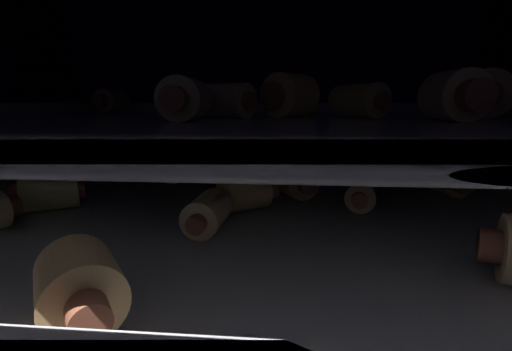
% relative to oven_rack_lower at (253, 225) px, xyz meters
% --- Properties ---
extents(ground_plane, '(0.56, 0.46, 0.01)m').
position_rel_oven_rack_lower_xyz_m(ground_plane, '(0.00, 0.00, -0.11)').
color(ground_plane, '#0C1138').
extents(oven_wall_back, '(0.56, 0.01, 0.36)m').
position_rel_oven_rack_lower_xyz_m(oven_wall_back, '(0.00, 0.22, 0.07)').
color(oven_wall_back, '#0C1138').
rests_on(oven_wall_back, ground_plane).
extents(oven_rack_lower, '(0.51, 0.43, 0.01)m').
position_rel_oven_rack_lower_xyz_m(oven_rack_lower, '(0.00, 0.00, 0.00)').
color(oven_rack_lower, slate).
extents(baking_tray_lower, '(0.45, 0.37, 0.03)m').
position_rel_oven_rack_lower_xyz_m(baking_tray_lower, '(0.00, 0.00, 0.01)').
color(baking_tray_lower, silver).
rests_on(baking_tray_lower, oven_rack_lower).
extents(pig_in_blanket_lower_0, '(0.06, 0.05, 0.03)m').
position_rel_oven_rack_lower_xyz_m(pig_in_blanket_lower_0, '(-0.01, 0.01, 0.02)').
color(pig_in_blanket_lower_0, '#E2B375').
rests_on(pig_in_blanket_lower_0, baking_tray_lower).
extents(pig_in_blanket_lower_1, '(0.03, 0.05, 0.03)m').
position_rel_oven_rack_lower_xyz_m(pig_in_blanket_lower_1, '(-0.03, -0.04, 0.02)').
color(pig_in_blanket_lower_1, '#DCBD87').
rests_on(pig_in_blanket_lower_1, baking_tray_lower).
extents(pig_in_blanket_lower_2, '(0.04, 0.06, 0.03)m').
position_rel_oven_rack_lower_xyz_m(pig_in_blanket_lower_2, '(0.18, 0.08, 0.03)').
color(pig_in_blanket_lower_2, '#E9C670').
rests_on(pig_in_blanket_lower_2, baking_tray_lower).
extents(pig_in_blanket_lower_4, '(0.06, 0.05, 0.03)m').
position_rel_oven_rack_lower_xyz_m(pig_in_blanket_lower_4, '(-0.16, -0.01, 0.03)').
color(pig_in_blanket_lower_4, '#D7C67E').
rests_on(pig_in_blanket_lower_4, baking_tray_lower).
extents(pig_in_blanket_lower_5, '(0.04, 0.05, 0.03)m').
position_rel_oven_rack_lower_xyz_m(pig_in_blanket_lower_5, '(-0.09, 0.10, 0.02)').
color(pig_in_blanket_lower_5, '#E4BA78').
rests_on(pig_in_blanket_lower_5, baking_tray_lower).
extents(pig_in_blanket_lower_6, '(0.05, 0.06, 0.03)m').
position_rel_oven_rack_lower_xyz_m(pig_in_blanket_lower_6, '(0.03, 0.05, 0.03)').
color(pig_in_blanket_lower_6, '#E3B285').
rests_on(pig_in_blanket_lower_6, baking_tray_lower).
extents(pig_in_blanket_lower_7, '(0.05, 0.05, 0.03)m').
position_rel_oven_rack_lower_xyz_m(pig_in_blanket_lower_7, '(-0.05, -0.15, 0.03)').
color(pig_in_blanket_lower_7, '#EBBC78').
rests_on(pig_in_blanket_lower_7, baking_tray_lower).
extents(pig_in_blanket_lower_9, '(0.03, 0.05, 0.02)m').
position_rel_oven_rack_lower_xyz_m(pig_in_blanket_lower_9, '(0.09, 0.02, 0.02)').
color(pig_in_blanket_lower_9, '#D7B07F').
rests_on(pig_in_blanket_lower_9, baking_tray_lower).
extents(oven_rack_upper, '(0.51, 0.43, 0.01)m').
position_rel_oven_rack_lower_xyz_m(oven_rack_upper, '(0.00, -0.00, 0.08)').
color(oven_rack_upper, slate).
extents(baking_tray_upper, '(0.45, 0.37, 0.02)m').
position_rel_oven_rack_lower_xyz_m(baking_tray_upper, '(0.00, 0.00, 0.08)').
color(baking_tray_upper, silver).
rests_on(baking_tray_upper, oven_rack_upper).
extents(pig_in_blanket_upper_0, '(0.03, 0.06, 0.03)m').
position_rel_oven_rack_lower_xyz_m(pig_in_blanket_upper_0, '(-0.03, -0.06, 0.10)').
color(pig_in_blanket_upper_0, '#D6B67A').
rests_on(pig_in_blanket_upper_0, baking_tray_upper).
extents(pig_in_blanket_upper_1, '(0.04, 0.05, 0.03)m').
position_rel_oven_rack_lower_xyz_m(pig_in_blanket_upper_1, '(0.03, 0.00, 0.10)').
color(pig_in_blanket_upper_1, '#EBC06E').
rests_on(pig_in_blanket_upper_1, baking_tray_upper).
extents(pig_in_blanket_upper_2, '(0.04, 0.05, 0.02)m').
position_rel_oven_rack_lower_xyz_m(pig_in_blanket_upper_2, '(0.08, 0.00, 0.10)').
color(pig_in_blanket_upper_2, '#DFC471').
rests_on(pig_in_blanket_upper_2, baking_tray_upper).
extents(pig_in_blanket_upper_3, '(0.05, 0.06, 0.03)m').
position_rel_oven_rack_lower_xyz_m(pig_in_blanket_upper_3, '(0.17, 0.00, 0.10)').
color(pig_in_blanket_upper_3, '#E2B57E').
rests_on(pig_in_blanket_upper_3, baking_tray_upper).
extents(pig_in_blanket_upper_4, '(0.05, 0.04, 0.02)m').
position_rel_oven_rack_lower_xyz_m(pig_in_blanket_upper_4, '(-0.02, -0.02, 0.10)').
color(pig_in_blanket_upper_4, '#DDC77C').
rests_on(pig_in_blanket_upper_4, baking_tray_upper).
extents(pig_in_blanket_upper_6, '(0.03, 0.05, 0.03)m').
position_rel_oven_rack_lower_xyz_m(pig_in_blanket_upper_6, '(0.12, -0.06, 0.10)').
color(pig_in_blanket_upper_6, '#E9C27D').
rests_on(pig_in_blanket_upper_6, baking_tray_upper).
extents(pig_in_blanket_upper_7, '(0.03, 0.05, 0.03)m').
position_rel_oven_rack_lower_xyz_m(pig_in_blanket_upper_7, '(-0.18, 0.13, 0.10)').
color(pig_in_blanket_upper_7, '#E6B57F').
rests_on(pig_in_blanket_upper_7, baking_tray_upper).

